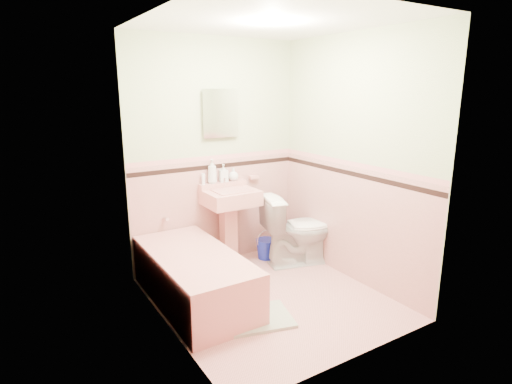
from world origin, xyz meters
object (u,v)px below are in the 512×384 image
toilet (298,229)px  shoe (238,318)px  soap_bottle_mid (223,173)px  bathtub (195,279)px  soap_bottle_right (233,174)px  bucket (266,249)px  medicine_cabinet (220,113)px  soap_bottle_left (212,171)px  sink (231,229)px

toilet → shoe: size_ratio=6.07×
soap_bottle_mid → bathtub: bearing=-134.3°
soap_bottle_right → bucket: 0.98m
shoe → bucket: bearing=22.9°
medicine_cabinet → shoe: 2.17m
soap_bottle_right → bucket: soap_bottle_right is taller
soap_bottle_right → bucket: (0.32, -0.20, -0.90)m
soap_bottle_left → soap_bottle_right: 0.27m
toilet → shoe: toilet is taller
sink → soap_bottle_mid: size_ratio=4.44×
medicine_cabinet → sink: bearing=-90.0°
bathtub → shoe: bearing=-76.1°
soap_bottle_left → soap_bottle_mid: bearing=0.0°
sink → soap_bottle_right: bearing=52.5°
medicine_cabinet → soap_bottle_right: bearing=-12.2°
bathtub → medicine_cabinet: 1.78m
sink → bathtub: bearing=-142.1°
medicine_cabinet → soap_bottle_mid: medicine_cabinet is taller
soap_bottle_right → shoe: soap_bottle_right is taller
bathtub → bucket: bearing=24.3°
soap_bottle_right → bathtub: bearing=-139.1°
bathtub → soap_bottle_right: 1.34m
bathtub → soap_bottle_right: soap_bottle_right is taller
soap_bottle_left → soap_bottle_mid: soap_bottle_left is taller
soap_bottle_left → toilet: soap_bottle_left is taller
bathtub → soap_bottle_mid: bearing=45.7°
soap_bottle_left → sink: bearing=-54.7°
toilet → soap_bottle_right: bearing=61.7°
soap_bottle_left → shoe: bearing=-107.8°
soap_bottle_left → toilet: (0.82, -0.51, -0.67)m
toilet → bucket: toilet is taller
sink → shoe: size_ratio=6.58×
soap_bottle_right → sink: bearing=-127.5°
soap_bottle_right → toilet: soap_bottle_right is taller
soap_bottle_left → shoe: soap_bottle_left is taller
soap_bottle_left → shoe: size_ratio=1.98×
soap_bottle_mid → bucket: 1.05m
soap_bottle_left → soap_bottle_right: size_ratio=1.84×
soap_bottle_right → toilet: (0.55, -0.51, -0.61)m
soap_bottle_mid → toilet: size_ratio=0.24×
soap_bottle_right → shoe: (-0.68, -1.28, -0.96)m
toilet → sink: bearing=78.9°
medicine_cabinet → soap_bottle_left: (-0.13, -0.03, -0.62)m
medicine_cabinet → soap_bottle_left: medicine_cabinet is taller
soap_bottle_mid → soap_bottle_right: size_ratio=1.38×
shoe → soap_bottle_mid: bearing=42.2°
bucket → medicine_cabinet: bearing=153.6°
bathtub → sink: 0.89m
soap_bottle_right → toilet: 0.96m
soap_bottle_mid → soap_bottle_left: bearing=180.0°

